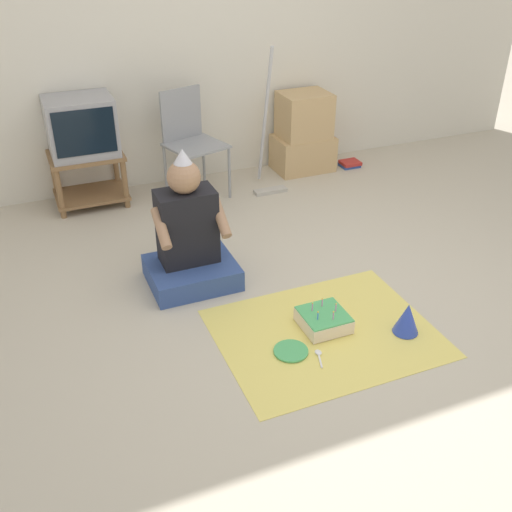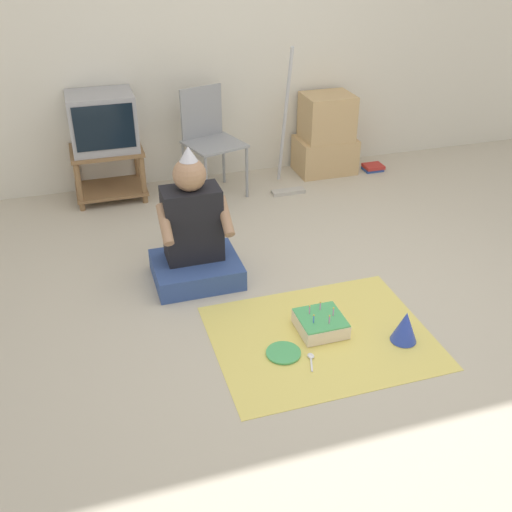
{
  "view_description": "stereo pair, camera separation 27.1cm",
  "coord_description": "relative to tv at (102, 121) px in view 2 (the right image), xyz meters",
  "views": [
    {
      "loc": [
        -1.57,
        -2.51,
        2.11
      ],
      "look_at": [
        -0.44,
        0.24,
        0.35
      ],
      "focal_mm": 42.0,
      "sensor_mm": 36.0,
      "label": 1
    },
    {
      "loc": [
        -1.32,
        -2.6,
        2.11
      ],
      "look_at": [
        -0.44,
        0.24,
        0.35
      ],
      "focal_mm": 42.0,
      "sensor_mm": 36.0,
      "label": 2
    }
  ],
  "objects": [
    {
      "name": "birthday_cake",
      "position": [
        0.96,
        -2.19,
        -0.59
      ],
      "size": [
        0.26,
        0.26,
        0.15
      ],
      "color": "#F4E0C6",
      "rests_on": "party_cloth"
    },
    {
      "name": "ground_plane",
      "position": [
        1.12,
        -2.08,
        -0.64
      ],
      "size": [
        16.0,
        16.0,
        0.0
      ],
      "primitive_type": "plane",
      "color": "#BCB29E"
    },
    {
      "name": "paper_plate",
      "position": [
        0.69,
        -2.32,
        -0.63
      ],
      "size": [
        0.19,
        0.19,
        0.01
      ],
      "color": "#4CB266",
      "rests_on": "party_cloth"
    },
    {
      "name": "tv",
      "position": [
        0.0,
        0.0,
        0.0
      ],
      "size": [
        0.5,
        0.42,
        0.44
      ],
      "color": "#99999E",
      "rests_on": "tv_stand"
    },
    {
      "name": "tv_stand",
      "position": [
        0.0,
        -0.0,
        -0.39
      ],
      "size": [
        0.56,
        0.43,
        0.42
      ],
      "color": "olive",
      "rests_on": "ground_plane"
    },
    {
      "name": "cardboard_box_stack",
      "position": [
        1.9,
        -0.0,
        -0.31
      ],
      "size": [
        0.51,
        0.37,
        0.7
      ],
      "color": "tan",
      "rests_on": "ground_plane"
    },
    {
      "name": "party_cloth",
      "position": [
        0.94,
        -2.25,
        -0.64
      ],
      "size": [
        1.21,
        0.96,
        0.01
      ],
      "color": "#EAD666",
      "rests_on": "ground_plane"
    },
    {
      "name": "plastic_spoon_near",
      "position": [
        0.81,
        -2.41,
        -0.63
      ],
      "size": [
        0.06,
        0.14,
        0.01
      ],
      "color": "white",
      "rests_on": "party_cloth"
    },
    {
      "name": "wall_back",
      "position": [
        1.12,
        0.24,
        0.63
      ],
      "size": [
        6.4,
        0.06,
        2.55
      ],
      "color": "beige",
      "rests_on": "ground_plane"
    },
    {
      "name": "folding_chair",
      "position": [
        0.81,
        -0.13,
        -0.14
      ],
      "size": [
        0.52,
        0.51,
        0.86
      ],
      "color": "gray",
      "rests_on": "ground_plane"
    },
    {
      "name": "book_pile",
      "position": [
        2.34,
        -0.12,
        -0.62
      ],
      "size": [
        0.18,
        0.15,
        0.05
      ],
      "color": "#284793",
      "rests_on": "ground_plane"
    },
    {
      "name": "dust_mop",
      "position": [
        1.42,
        -0.29,
        -0.3
      ],
      "size": [
        0.28,
        0.31,
        1.19
      ],
      "color": "#B2ADA3",
      "rests_on": "ground_plane"
    },
    {
      "name": "party_hat_blue",
      "position": [
        1.36,
        -2.41,
        -0.55
      ],
      "size": [
        0.15,
        0.15,
        0.19
      ],
      "color": "blue",
      "rests_on": "party_cloth"
    },
    {
      "name": "person_seated",
      "position": [
        0.4,
        -1.42,
        -0.35
      ],
      "size": [
        0.55,
        0.46,
        0.89
      ],
      "color": "#334C8C",
      "rests_on": "ground_plane"
    }
  ]
}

